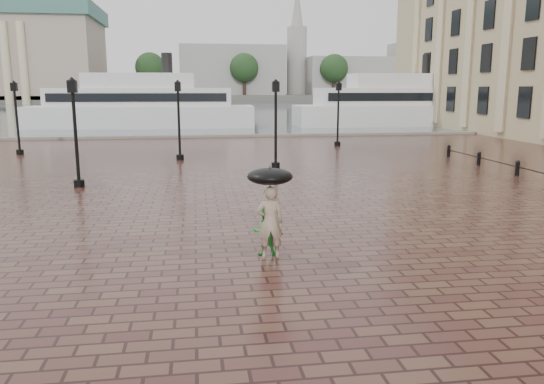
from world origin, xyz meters
The scene contains 12 objects.
ground centered at (0.00, 0.00, 0.00)m, with size 300.00×300.00×0.00m, color #3B1D1B.
harbour_water centered at (0.00, 92.00, 0.00)m, with size 240.00×240.00×0.00m, color #495259.
quay_edge centered at (0.00, 32.00, 0.00)m, with size 80.00×0.60×0.30m, color slate.
far_shore centered at (0.00, 160.00, 1.00)m, with size 300.00×60.00×2.00m, color #4C4C47.
distant_skyline centered at (48.14, 150.00, 9.45)m, with size 102.50×22.00×33.00m.
far_trees centered at (0.00, 138.00, 9.42)m, with size 188.00×8.00×13.50m.
street_lamps centered at (-1.60, 17.60, 2.33)m, with size 21.44×14.44×4.40m.
adult_pedestrian centered at (0.66, -0.56, 0.90)m, with size 0.65×0.43×1.80m, color tan.
child_pedestrian centered at (0.56, -0.27, 0.59)m, with size 0.58×0.45×1.19m, color green.
ferry_near centered at (-6.56, 44.00, 2.28)m, with size 23.36×6.57×7.59m.
ferry_far centered at (21.25, 43.04, 2.29)m, with size 23.24×5.64×7.62m.
umbrella centered at (0.66, -0.56, 2.03)m, with size 1.10×1.10×1.17m.
Camera 1 is at (-1.07, -12.93, 4.12)m, focal length 35.00 mm.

